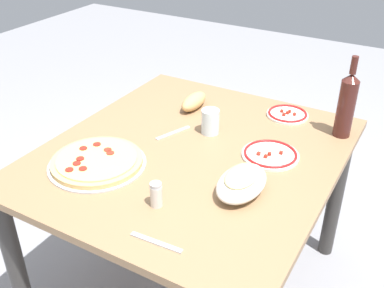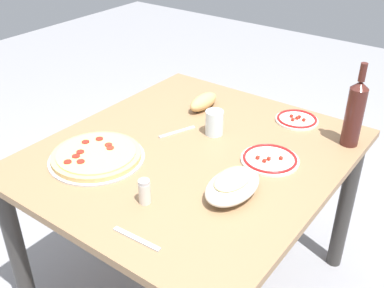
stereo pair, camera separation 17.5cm
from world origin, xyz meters
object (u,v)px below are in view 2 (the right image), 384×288
Objects in this scene: baked_pasta_dish at (233,185)px; side_plate_near at (270,159)px; pepperoni_pizza at (97,156)px; water_glass at (214,123)px; bread_loaf at (203,102)px; side_plate_far at (297,119)px; dining_table at (192,175)px; spice_shaker at (145,192)px; wine_bottle at (355,112)px.

baked_pasta_dish is 0.26m from side_plate_near.
side_plate_near is at bearing 179.40° from baked_pasta_dish.
baked_pasta_dish reaches higher than pepperoni_pizza.
bread_loaf is (-0.17, -0.17, -0.02)m from water_glass.
baked_pasta_dish is at bearing 5.19° from side_plate_far.
bread_loaf reaches higher than dining_table.
baked_pasta_dish is 0.29m from spice_shaker.
water_glass reaches higher than bread_loaf.
baked_pasta_dish reaches higher than dining_table.
water_glass is 0.58× the size of bread_loaf.
side_plate_near reaches higher than dining_table.
pepperoni_pizza is at bearing -105.64° from spice_shaker.
pepperoni_pizza is 2.02× the size of bread_loaf.
water_glass is (-0.42, 0.25, 0.04)m from pepperoni_pizza.
wine_bottle is 1.85× the size of side_plate_far.
spice_shaker is (0.51, 0.08, -0.01)m from water_glass.
wine_bottle reaches higher than bread_loaf.
pepperoni_pizza is 0.65m from side_plate_near.
water_glass is 0.29m from side_plate_near.
wine_bottle reaches higher than dining_table.
baked_pasta_dish is at bearing 102.17° from pepperoni_pizza.
pepperoni_pizza is at bearing -7.21° from bread_loaf.
pepperoni_pizza is 0.87m from side_plate_far.
wine_bottle is (-0.41, 0.47, 0.25)m from dining_table.
wine_bottle is at bearing 117.83° from water_glass.
dining_table is 5.01× the size of baked_pasta_dish.
side_plate_near is (-0.11, 0.28, 0.12)m from dining_table.
side_plate_far is 1.03× the size of bread_loaf.
spice_shaker is (0.82, -0.15, 0.03)m from side_plate_far.
baked_pasta_dish is (0.15, 0.28, 0.15)m from dining_table.
spice_shaker is (0.68, 0.25, 0.01)m from bread_loaf.
pepperoni_pizza is 0.54m from baked_pasta_dish.
wine_bottle is 0.38m from side_plate_near.
side_plate_far is 2.11× the size of spice_shaker.
wine_bottle is at bearing 147.62° from side_plate_near.
dining_table is 0.35m from baked_pasta_dish.
bread_loaf is at bearing -136.28° from baked_pasta_dish.
wine_bottle is 0.66m from bread_loaf.
spice_shaker is at bearing 74.36° from pepperoni_pizza.
side_plate_near is 0.36m from side_plate_far.
dining_table is at bearing -68.01° from side_plate_near.
dining_table is 5.50× the size of side_plate_near.
spice_shaker reaches higher than bread_loaf.
side_plate_near is at bearing 64.71° from bread_loaf.
dining_table is 11.61× the size of water_glass.
side_plate_near is 1.19× the size of side_plate_far.
wine_bottle is 0.55m from water_glass.
spice_shaker reaches higher than baked_pasta_dish.
pepperoni_pizza is 1.65× the size of side_plate_near.
water_glass is at bearing -99.89° from side_plate_near.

